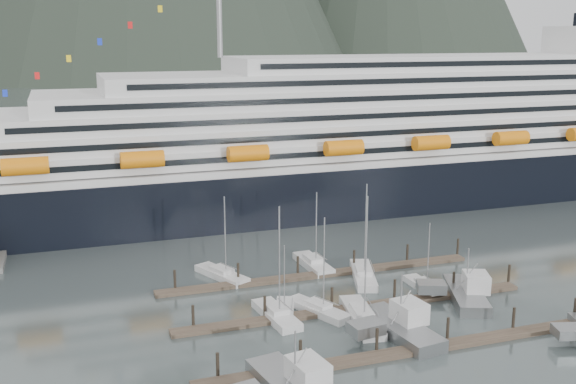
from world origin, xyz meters
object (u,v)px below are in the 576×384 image
(sailboat_a, at_px, (276,315))
(sailboat_f, at_px, (313,264))
(trawler_e, at_px, (465,293))
(sailboat_c, at_px, (285,312))
(cruise_ship, at_px, (407,143))
(sailboat_g, at_px, (363,276))
(sailboat_h, at_px, (424,286))
(trawler_b, at_px, (399,327))
(sailboat_d, at_px, (362,318))
(sailboat_e, at_px, (222,275))
(sailboat_b, at_px, (318,310))

(sailboat_a, height_order, sailboat_f, sailboat_a)
(sailboat_a, xyz_separation_m, trawler_e, (25.64, -2.37, 0.54))
(sailboat_c, height_order, sailboat_f, sailboat_f)
(trawler_e, bearing_deg, cruise_ship, 0.95)
(sailboat_a, height_order, trawler_e, sailboat_a)
(sailboat_g, bearing_deg, sailboat_h, -118.10)
(trawler_b, distance_m, trawler_e, 14.97)
(sailboat_h, relative_size, trawler_b, 0.78)
(sailboat_d, distance_m, sailboat_h, 14.50)
(cruise_ship, distance_m, sailboat_f, 50.45)
(sailboat_c, distance_m, sailboat_e, 16.19)
(sailboat_a, distance_m, sailboat_d, 10.57)
(sailboat_a, height_order, sailboat_h, sailboat_a)
(sailboat_b, height_order, trawler_b, sailboat_b)
(sailboat_d, relative_size, sailboat_f, 1.34)
(sailboat_d, relative_size, sailboat_g, 1.13)
(sailboat_c, distance_m, sailboat_g, 17.28)
(sailboat_b, distance_m, trawler_e, 20.23)
(sailboat_c, xyz_separation_m, trawler_b, (10.90, -9.85, 0.62))
(sailboat_a, relative_size, sailboat_h, 1.50)
(sailboat_b, relative_size, trawler_e, 1.03)
(cruise_ship, height_order, sailboat_e, cruise_ship)
(sailboat_a, xyz_separation_m, sailboat_b, (5.55, -0.02, -0.03))
(sailboat_d, bearing_deg, trawler_b, -143.64)
(cruise_ship, bearing_deg, sailboat_g, -125.01)
(cruise_ship, distance_m, sailboat_c, 68.22)
(sailboat_e, distance_m, trawler_b, 29.68)
(trawler_e, bearing_deg, sailboat_c, 104.02)
(sailboat_a, relative_size, sailboat_c, 1.55)
(sailboat_b, height_order, sailboat_d, sailboat_d)
(sailboat_g, height_order, trawler_b, sailboat_g)
(cruise_ship, xyz_separation_m, sailboat_a, (-45.67, -51.31, -11.59))
(sailboat_f, bearing_deg, sailboat_d, 173.37)
(sailboat_d, distance_m, sailboat_e, 24.11)
(sailboat_c, height_order, sailboat_e, sailboat_e)
(sailboat_g, relative_size, trawler_b, 1.14)
(sailboat_a, distance_m, sailboat_e, 16.65)
(sailboat_b, distance_m, sailboat_d, 5.83)
(sailboat_a, distance_m, sailboat_f, 19.83)
(sailboat_a, xyz_separation_m, sailboat_f, (11.20, 16.36, -0.02))
(sailboat_g, bearing_deg, cruise_ship, -16.46)
(sailboat_b, relative_size, sailboat_d, 0.79)
(trawler_e, bearing_deg, sailboat_f, 59.05)
(sailboat_b, bearing_deg, sailboat_a, 65.55)
(sailboat_b, bearing_deg, sailboat_f, -43.24)
(sailboat_f, distance_m, sailboat_h, 17.57)
(sailboat_g, bearing_deg, sailboat_e, 88.82)
(sailboat_e, distance_m, sailboat_g, 20.59)
(trawler_e, bearing_deg, sailboat_h, 52.42)
(sailboat_c, bearing_deg, sailboat_h, -63.81)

